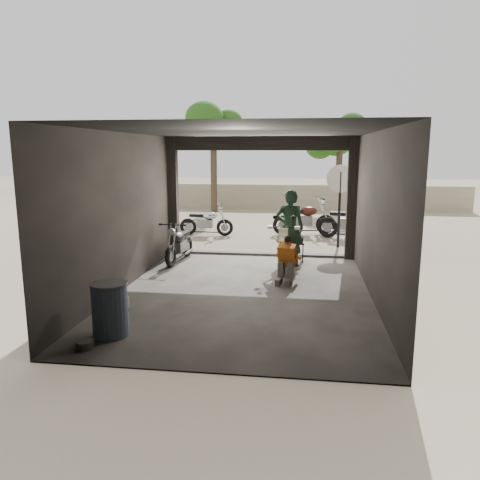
% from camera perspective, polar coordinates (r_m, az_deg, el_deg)
% --- Properties ---
extents(ground, '(80.00, 80.00, 0.00)m').
position_cam_1_polar(ground, '(9.50, 0.52, -6.53)').
color(ground, '#7A6D56').
rests_on(ground, ground).
extents(garage, '(7.00, 7.13, 3.20)m').
position_cam_1_polar(garage, '(9.74, 0.93, 1.63)').
color(garage, '#2D2B28').
rests_on(garage, ground).
extents(boundary_wall, '(18.00, 0.30, 1.20)m').
position_cam_1_polar(boundary_wall, '(23.13, 4.88, 5.26)').
color(boundary_wall, gray).
rests_on(boundary_wall, ground).
extents(tree_left, '(2.20, 2.20, 5.60)m').
position_cam_1_polar(tree_left, '(21.92, -3.27, 13.84)').
color(tree_left, '#382B1E').
rests_on(tree_left, ground).
extents(tree_right, '(2.20, 2.20, 5.00)m').
position_cam_1_polar(tree_right, '(23.07, 12.13, 12.41)').
color(tree_right, '#382B1E').
rests_on(tree_right, ground).
extents(main_bike, '(0.78, 1.74, 1.14)m').
position_cam_1_polar(main_bike, '(11.41, 5.52, -0.67)').
color(main_bike, '#F3F1CD').
rests_on(main_bike, ground).
extents(left_bike, '(0.78, 1.63, 1.07)m').
position_cam_1_polar(left_bike, '(12.12, -7.41, -0.20)').
color(left_bike, black).
rests_on(left_bike, ground).
extents(outside_bike_a, '(1.60, 0.68, 1.08)m').
position_cam_1_polar(outside_bike_a, '(15.83, -4.14, 2.48)').
color(outside_bike_a, black).
rests_on(outside_bike_a, ground).
extents(outside_bike_b, '(2.02, 1.21, 1.28)m').
position_cam_1_polar(outside_bike_b, '(16.12, 7.85, 2.91)').
color(outside_bike_b, '#40150F').
rests_on(outside_bike_b, ground).
extents(outside_bike_c, '(2.06, 1.31, 1.29)m').
position_cam_1_polar(outside_bike_c, '(15.50, 13.40, 2.43)').
color(outside_bike_c, black).
rests_on(outside_bike_c, ground).
extents(rider, '(0.71, 0.47, 1.92)m').
position_cam_1_polar(rider, '(11.56, 6.07, 1.43)').
color(rider, black).
rests_on(rider, ground).
extents(mechanic, '(0.62, 0.76, 0.98)m').
position_cam_1_polar(mechanic, '(10.14, 5.62, -2.59)').
color(mechanic, '#BC5F19').
rests_on(mechanic, ground).
extents(stool, '(0.38, 0.38, 0.52)m').
position_cam_1_polar(stool, '(12.15, 6.95, -0.58)').
color(stool, black).
rests_on(stool, ground).
extents(helmet, '(0.37, 0.38, 0.28)m').
position_cam_1_polar(helmet, '(12.06, 7.20, 0.37)').
color(helmet, white).
rests_on(helmet, stool).
extents(oil_drum, '(0.60, 0.60, 0.85)m').
position_cam_1_polar(oil_drum, '(7.53, -15.55, -8.24)').
color(oil_drum, '#3E5168').
rests_on(oil_drum, ground).
extents(sign_post, '(0.81, 0.08, 2.44)m').
position_cam_1_polar(sign_post, '(14.02, 12.10, 5.75)').
color(sign_post, black).
rests_on(sign_post, ground).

